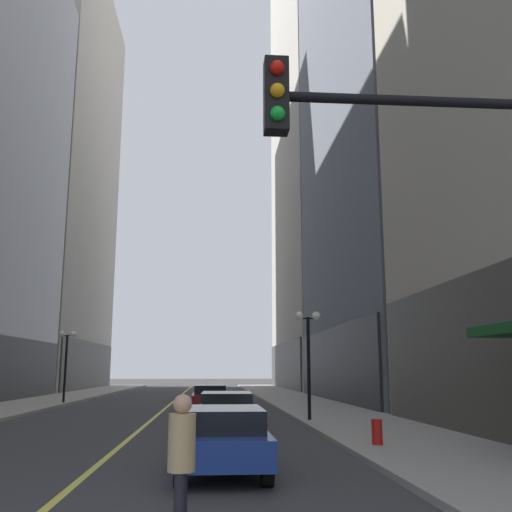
{
  "coord_description": "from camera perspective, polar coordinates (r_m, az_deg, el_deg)",
  "views": [
    {
      "loc": [
        2.5,
        -4.11,
        2.09
      ],
      "look_at": [
        4.52,
        22.57,
        7.34
      ],
      "focal_mm": 40.73,
      "sensor_mm": 36.0,
      "label": 1
    }
  ],
  "objects": [
    {
      "name": "ground_plane",
      "position": [
        39.24,
        -8.22,
        -14.05
      ],
      "size": [
        200.0,
        200.0,
        0.0
      ],
      "primitive_type": "plane",
      "color": "#38383A"
    },
    {
      "name": "sidewalk_left",
      "position": [
        40.61,
        -20.23,
        -13.28
      ],
      "size": [
        4.5,
        78.0,
        0.15
      ],
      "primitive_type": "cube",
      "color": "#9E9991",
      "rests_on": "ground"
    },
    {
      "name": "sidewalk_right",
      "position": [
        39.58,
        4.16,
        -13.99
      ],
      "size": [
        4.5,
        78.0,
        0.15
      ],
      "primitive_type": "cube",
      "color": "#9E9991",
      "rests_on": "ground"
    },
    {
      "name": "lane_centre_stripe",
      "position": [
        39.24,
        -8.22,
        -14.04
      ],
      "size": [
        0.16,
        70.0,
        0.01
      ],
      "primitive_type": "cube",
      "color": "#E5D64C",
      "rests_on": "ground"
    },
    {
      "name": "building_left_far",
      "position": [
        70.77,
        -21.29,
        7.53
      ],
      "size": [
        15.6,
        26.0,
        47.69
      ],
      "color": "#A8A399",
      "rests_on": "ground"
    },
    {
      "name": "building_right_mid",
      "position": [
        44.74,
        14.55,
        12.75
      ],
      "size": [
        12.03,
        24.0,
        40.0
      ],
      "color": "slate",
      "rests_on": "ground"
    },
    {
      "name": "building_right_far",
      "position": [
        77.96,
        8.2,
        21.33
      ],
      "size": [
        14.64,
        26.0,
        87.68
      ],
      "color": "#A8A399",
      "rests_on": "ground"
    },
    {
      "name": "car_blue",
      "position": [
        12.58,
        -3.26,
        -17.35
      ],
      "size": [
        1.83,
        4.21,
        1.32
      ],
      "color": "navy",
      "rests_on": "ground"
    },
    {
      "name": "car_yellow",
      "position": [
        20.92,
        -2.92,
        -14.84
      ],
      "size": [
        2.03,
        4.76,
        1.32
      ],
      "color": "yellow",
      "rests_on": "ground"
    },
    {
      "name": "car_maroon",
      "position": [
        30.72,
        -4.58,
        -13.63
      ],
      "size": [
        1.85,
        4.36,
        1.32
      ],
      "color": "maroon",
      "rests_on": "ground"
    },
    {
      "name": "pedestrian_in_tan_trench",
      "position": [
        7.57,
        -7.33,
        -18.91
      ],
      "size": [
        0.37,
        0.37,
        1.79
      ],
      "color": "black",
      "rests_on": "ground"
    },
    {
      "name": "traffic_light_near_right",
      "position": [
        7.01,
        19.86,
        3.2
      ],
      "size": [
        3.43,
        0.35,
        5.65
      ],
      "color": "black",
      "rests_on": "ground"
    },
    {
      "name": "street_lamp_left_far",
      "position": [
        37.93,
        -18.11,
        -8.8
      ],
      "size": [
        1.06,
        0.36,
        4.43
      ],
      "color": "black",
      "rests_on": "ground"
    },
    {
      "name": "street_lamp_right_mid",
      "position": [
        23.84,
        5.15,
        -8.25
      ],
      "size": [
        1.06,
        0.36,
        4.43
      ],
      "color": "black",
      "rests_on": "ground"
    },
    {
      "name": "fire_hydrant_right",
      "position": [
        16.36,
        11.81,
        -16.81
      ],
      "size": [
        0.28,
        0.28,
        0.8
      ],
      "primitive_type": "cylinder",
      "color": "red",
      "rests_on": "ground"
    }
  ]
}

